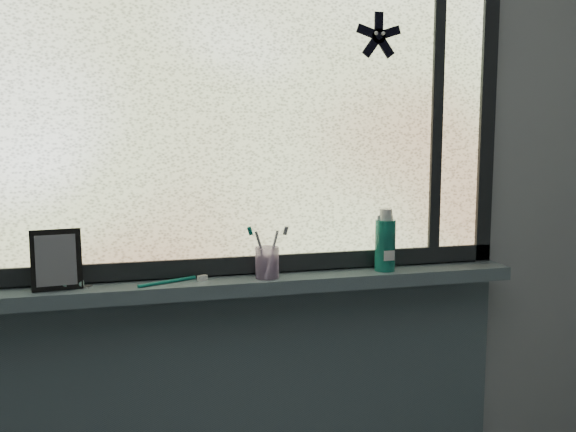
# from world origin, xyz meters

# --- Properties ---
(wall_back) EXTENTS (3.00, 0.01, 2.50)m
(wall_back) POSITION_xyz_m (0.00, 1.30, 1.25)
(wall_back) COLOR #9EA3A8
(wall_back) RESTS_ON ground
(windowsill) EXTENTS (1.62, 0.14, 0.04)m
(windowsill) POSITION_xyz_m (0.00, 1.23, 1.00)
(windowsill) COLOR slate
(windowsill) RESTS_ON wall_back
(window_pane) EXTENTS (1.50, 0.01, 1.00)m
(window_pane) POSITION_xyz_m (0.00, 1.28, 1.53)
(window_pane) COLOR silver
(window_pane) RESTS_ON wall_back
(frame_bottom) EXTENTS (1.60, 0.03, 0.05)m
(frame_bottom) POSITION_xyz_m (0.00, 1.28, 1.05)
(frame_bottom) COLOR black
(frame_bottom) RESTS_ON windowsill
(frame_right) EXTENTS (0.05, 0.03, 1.10)m
(frame_right) POSITION_xyz_m (0.78, 1.28, 1.53)
(frame_right) COLOR black
(frame_right) RESTS_ON wall_back
(frame_mullion) EXTENTS (0.03, 0.03, 1.00)m
(frame_mullion) POSITION_xyz_m (0.60, 1.28, 1.53)
(frame_mullion) COLOR black
(frame_mullion) RESTS_ON wall_back
(starfish_sticker) EXTENTS (0.15, 0.02, 0.15)m
(starfish_sticker) POSITION_xyz_m (0.40, 1.27, 1.72)
(starfish_sticker) COLOR black
(starfish_sticker) RESTS_ON window_pane
(vanity_mirror) EXTENTS (0.14, 0.08, 0.16)m
(vanity_mirror) POSITION_xyz_m (-0.53, 1.23, 1.10)
(vanity_mirror) COLOR black
(vanity_mirror) RESTS_ON windowsill
(toothpaste_tube) EXTENTS (0.17, 0.06, 0.03)m
(toothpaste_tube) POSITION_xyz_m (-0.51, 1.23, 1.03)
(toothpaste_tube) COLOR silver
(toothpaste_tube) RESTS_ON windowsill
(toothbrush_cup) EXTENTS (0.08, 0.08, 0.09)m
(toothbrush_cup) POSITION_xyz_m (0.04, 1.21, 1.06)
(toothbrush_cup) COLOR #CEA8DF
(toothbrush_cup) RESTS_ON windowsill
(toothbrush_lying) EXTENTS (0.21, 0.11, 0.01)m
(toothbrush_lying) POSITION_xyz_m (-0.24, 1.22, 1.03)
(toothbrush_lying) COLOR #0C6F60
(toothbrush_lying) RESTS_ON windowsill
(mouthwash_bottle) EXTENTS (0.07, 0.07, 0.16)m
(mouthwash_bottle) POSITION_xyz_m (0.41, 1.22, 1.11)
(mouthwash_bottle) COLOR teal
(mouthwash_bottle) RESTS_ON windowsill
(cream_tube) EXTENTS (0.06, 0.06, 0.12)m
(cream_tube) POSITION_xyz_m (0.41, 1.22, 1.11)
(cream_tube) COLOR silver
(cream_tube) RESTS_ON windowsill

